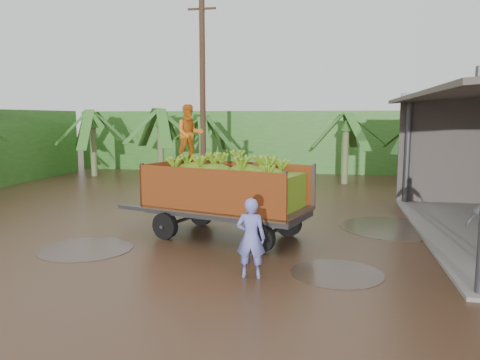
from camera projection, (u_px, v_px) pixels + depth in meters
name	position (u px, v px, depth m)	size (l,w,h in m)	color
ground	(237.00, 233.00, 13.13)	(100.00, 100.00, 0.00)	black
hedge_north	(258.00, 141.00, 28.83)	(22.00, 3.00, 3.60)	#2D661E
banana_trailer	(226.00, 190.00, 12.51)	(5.99, 3.18, 3.59)	#9A4216
man_blue	(251.00, 238.00, 9.42)	(0.60, 0.39, 1.64)	#6C71C5
utility_pole	(203.00, 94.00, 19.83)	(1.20, 0.24, 8.32)	#47301E
banana_plants	(156.00, 151.00, 20.16)	(24.48, 20.00, 4.09)	#2D661E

